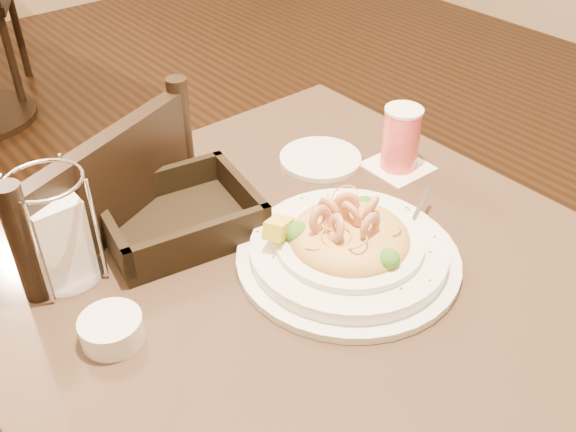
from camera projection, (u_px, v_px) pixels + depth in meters
main_table at (295, 366)px, 1.11m from camera, size 0.90×0.90×0.74m
dining_chair_near at (89, 307)px, 1.24m from camera, size 0.55×0.55×0.93m
pasta_bowl at (348, 245)px, 0.96m from camera, size 0.37×0.34×0.11m
drink_glass at (401, 139)px, 1.16m from camera, size 0.11×0.11×0.12m
bread_basket at (179, 219)px, 1.03m from camera, size 0.26×0.23×0.07m
napkin_caddy at (58, 236)px, 0.91m from camera, size 0.11×0.11×0.17m
side_plate at (320, 159)px, 1.21m from camera, size 0.19×0.19×0.01m
butter_ramekin at (112, 329)px, 0.84m from camera, size 0.11×0.11×0.04m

